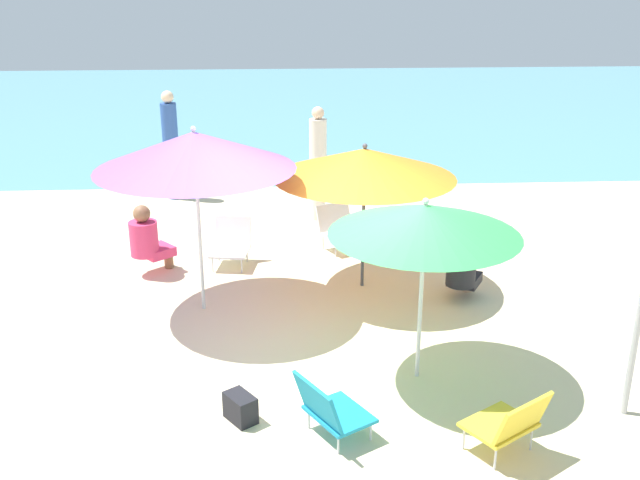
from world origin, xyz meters
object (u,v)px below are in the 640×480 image
Objects in this scene: person_a at (147,239)px; person_b at (318,163)px; beach_chair_a at (329,409)px; person_c at (171,144)px; beach_chair_b at (231,243)px; beach_bag at (240,408)px; person_d at (462,265)px; umbrella_orange at (365,163)px; umbrella_green at (425,220)px; beach_chair_c at (338,226)px; umbrella_purple at (195,150)px; beach_chair_d at (509,422)px.

person_a is 3.12m from person_b.
beach_chair_a is 0.40× the size of person_c.
beach_chair_b is 3.66m from beach_bag.
person_d is at bearing 144.28° from person_b.
beach_chair_b is at bearing 73.49° from beach_chair_a.
umbrella_orange reaches higher than beach_chair_b.
umbrella_green is at bearing -82.26° from umbrella_orange.
beach_chair_b is 0.89× the size of beach_chair_c.
person_b is at bearing 161.68° from beach_chair_c.
beach_bag is at bearing -109.88° from person_a.
umbrella_orange is 3.12× the size of beach_chair_c.
person_d is (1.12, -0.49, -1.11)m from umbrella_orange.
person_a is 3.62m from beach_bag.
umbrella_purple reaches higher than beach_bag.
beach_bag is (1.42, -6.69, -0.82)m from person_c.
beach_chair_a is at bearing -22.40° from beach_bag.
umbrella_orange is 1.66m from person_d.
umbrella_orange is at bearing -52.33° from person_a.
umbrella_green is at bearing -19.76° from beach_chair_c.
beach_chair_c is 3.69m from person_c.
beach_chair_d is at bearing -68.57° from umbrella_green.
umbrella_orange is 2.24m from beach_chair_b.
beach_chair_c is 0.95× the size of beach_chair_d.
umbrella_purple is 2.34× the size of person_a.
beach_chair_a is 1.46m from beach_chair_d.
person_a is (-2.99, 2.70, -1.12)m from umbrella_green.
person_a is at bearing 168.91° from umbrella_orange.
umbrella_green is at bearing 21.31° from beach_bag.
umbrella_green reaches higher than beach_bag.
umbrella_orange is at bearing 64.00° from beach_bag.
beach_chair_b reaches higher than beach_chair_a.
person_d is at bearing -23.80° from umbrella_orange.
person_b is at bearing 98.86° from umbrella_orange.
umbrella_green is at bearing -83.37° from person_a.
beach_chair_d is (0.80, -3.46, -1.25)m from umbrella_orange.
beach_chair_a is 4.09m from beach_chair_b.
person_d is (0.82, 1.68, -1.15)m from umbrella_green.
person_b is (0.22, 5.75, 0.62)m from beach_chair_a.
umbrella_orange is at bearing 72.57° from beach_chair_b.
person_b is (-0.41, 2.61, -0.66)m from umbrella_orange.
beach_chair_a is 0.77× the size of person_a.
beach_chair_d is 8.17m from person_c.
beach_chair_b is at bearing -98.49° from beach_chair_c.
beach_chair_c reaches higher than beach_bag.
umbrella_orange is 7.30× the size of beach_bag.
person_c is (-3.10, 6.03, -0.66)m from umbrella_green.
beach_chair_c is at bearing 102.19° from person_c.
person_a is at bearing 137.87° from umbrella_green.
beach_chair_d is at bearing -77.00° from umbrella_orange.
person_c reaches higher than umbrella_green.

